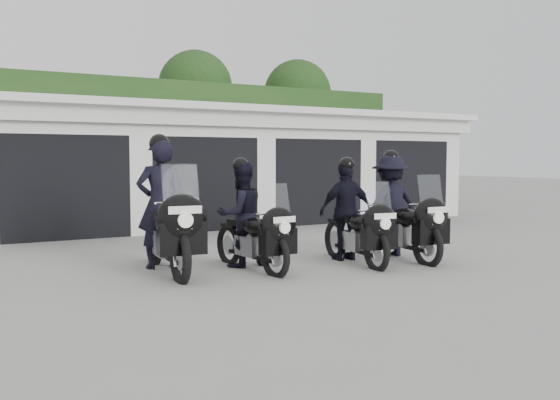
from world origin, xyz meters
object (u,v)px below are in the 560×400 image
police_bike_b (247,220)px  police_bike_c (351,216)px  police_bike_d (396,210)px  police_bike_a (165,215)px

police_bike_b → police_bike_c: size_ratio=1.00×
police_bike_b → police_bike_d: bearing=-12.4°
police_bike_b → police_bike_c: bearing=-15.6°
police_bike_a → police_bike_b: size_ratio=1.21×
police_bike_c → police_bike_a: bearing=174.6°
police_bike_b → police_bike_a: bearing=159.0°
police_bike_d → police_bike_b: bearing=177.9°
police_bike_c → police_bike_d: 0.94m
police_bike_a → police_bike_d: 3.94m
police_bike_d → police_bike_c: bearing=-176.0°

